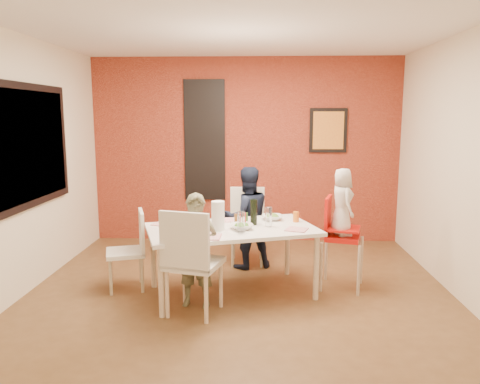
{
  "coord_description": "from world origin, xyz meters",
  "views": [
    {
      "loc": [
        0.21,
        -4.66,
        1.87
      ],
      "look_at": [
        0.0,
        0.3,
        1.05
      ],
      "focal_mm": 35.0,
      "sensor_mm": 36.0,
      "label": 1
    }
  ],
  "objects_px": {
    "dining_table": "(232,234)",
    "chair_far": "(247,221)",
    "wine_bottle": "(254,212)",
    "paper_towel_roll": "(218,216)",
    "child_near": "(196,251)",
    "chair_near": "(190,257)",
    "high_chair": "(338,234)",
    "child_far": "(247,218)",
    "chair_left": "(132,246)",
    "toddler": "(342,202)"
  },
  "relations": [
    {
      "from": "dining_table",
      "to": "chair_far",
      "type": "xyz_separation_m",
      "value": [
        0.13,
        1.12,
        -0.12
      ]
    },
    {
      "from": "wine_bottle",
      "to": "paper_towel_roll",
      "type": "height_order",
      "value": "paper_towel_roll"
    },
    {
      "from": "child_near",
      "to": "chair_far",
      "type": "bearing_deg",
      "value": 80.61
    },
    {
      "from": "chair_far",
      "to": "paper_towel_roll",
      "type": "relative_size",
      "value": 3.2
    },
    {
      "from": "chair_near",
      "to": "wine_bottle",
      "type": "distance_m",
      "value": 0.97
    },
    {
      "from": "high_chair",
      "to": "chair_far",
      "type": "bearing_deg",
      "value": 64.31
    },
    {
      "from": "chair_near",
      "to": "wine_bottle",
      "type": "xyz_separation_m",
      "value": [
        0.57,
        0.73,
        0.28
      ]
    },
    {
      "from": "child_far",
      "to": "dining_table",
      "type": "bearing_deg",
      "value": 60.57
    },
    {
      "from": "chair_near",
      "to": "child_far",
      "type": "relative_size",
      "value": 0.82
    },
    {
      "from": "chair_left",
      "to": "chair_far",
      "type": "bearing_deg",
      "value": 112.21
    },
    {
      "from": "chair_far",
      "to": "paper_towel_roll",
      "type": "distance_m",
      "value": 1.3
    },
    {
      "from": "chair_near",
      "to": "toddler",
      "type": "height_order",
      "value": "toddler"
    },
    {
      "from": "chair_left",
      "to": "dining_table",
      "type": "bearing_deg",
      "value": 66.75
    },
    {
      "from": "chair_left",
      "to": "high_chair",
      "type": "relative_size",
      "value": 0.85
    },
    {
      "from": "chair_near",
      "to": "chair_far",
      "type": "distance_m",
      "value": 1.78
    },
    {
      "from": "child_far",
      "to": "high_chair",
      "type": "bearing_deg",
      "value": 126.72
    },
    {
      "from": "dining_table",
      "to": "child_far",
      "type": "distance_m",
      "value": 0.89
    },
    {
      "from": "wine_bottle",
      "to": "paper_towel_roll",
      "type": "relative_size",
      "value": 0.92
    },
    {
      "from": "chair_far",
      "to": "child_near",
      "type": "relative_size",
      "value": 0.84
    },
    {
      "from": "chair_left",
      "to": "high_chair",
      "type": "distance_m",
      "value": 2.23
    },
    {
      "from": "chair_left",
      "to": "paper_towel_roll",
      "type": "xyz_separation_m",
      "value": [
        0.95,
        -0.21,
        0.38
      ]
    },
    {
      "from": "chair_near",
      "to": "paper_towel_roll",
      "type": "bearing_deg",
      "value": -98.77
    },
    {
      "from": "dining_table",
      "to": "chair_near",
      "type": "relative_size",
      "value": 1.88
    },
    {
      "from": "child_near",
      "to": "child_far",
      "type": "relative_size",
      "value": 0.9
    },
    {
      "from": "chair_far",
      "to": "toddler",
      "type": "bearing_deg",
      "value": -42.19
    },
    {
      "from": "chair_near",
      "to": "child_near",
      "type": "height_order",
      "value": "child_near"
    },
    {
      "from": "chair_left",
      "to": "wine_bottle",
      "type": "relative_size",
      "value": 3.14
    },
    {
      "from": "chair_near",
      "to": "paper_towel_roll",
      "type": "relative_size",
      "value": 3.45
    },
    {
      "from": "toddler",
      "to": "chair_left",
      "type": "bearing_deg",
      "value": 78.19
    },
    {
      "from": "chair_left",
      "to": "wine_bottle",
      "type": "bearing_deg",
      "value": 73.7
    },
    {
      "from": "chair_near",
      "to": "child_near",
      "type": "xyz_separation_m",
      "value": [
        0.02,
        0.25,
        -0.01
      ]
    },
    {
      "from": "chair_far",
      "to": "child_far",
      "type": "height_order",
      "value": "child_far"
    },
    {
      "from": "chair_far",
      "to": "chair_left",
      "type": "distance_m",
      "value": 1.58
    },
    {
      "from": "dining_table",
      "to": "high_chair",
      "type": "bearing_deg",
      "value": 11.51
    },
    {
      "from": "toddler",
      "to": "high_chair",
      "type": "bearing_deg",
      "value": 48.6
    },
    {
      "from": "child_far",
      "to": "chair_left",
      "type": "bearing_deg",
      "value": 11.55
    },
    {
      "from": "high_chair",
      "to": "toddler",
      "type": "distance_m",
      "value": 0.35
    },
    {
      "from": "paper_towel_roll",
      "to": "wine_bottle",
      "type": "bearing_deg",
      "value": 34.45
    },
    {
      "from": "dining_table",
      "to": "paper_towel_roll",
      "type": "xyz_separation_m",
      "value": [
        -0.13,
        -0.11,
        0.21
      ]
    },
    {
      "from": "high_chair",
      "to": "wine_bottle",
      "type": "height_order",
      "value": "high_chair"
    },
    {
      "from": "toddler",
      "to": "paper_towel_roll",
      "type": "relative_size",
      "value": 2.44
    },
    {
      "from": "paper_towel_roll",
      "to": "child_near",
      "type": "bearing_deg",
      "value": -129.37
    },
    {
      "from": "dining_table",
      "to": "child_far",
      "type": "bearing_deg",
      "value": 81.32
    },
    {
      "from": "child_near",
      "to": "child_far",
      "type": "xyz_separation_m",
      "value": [
        0.46,
        1.22,
        0.06
      ]
    },
    {
      "from": "chair_left",
      "to": "paper_towel_roll",
      "type": "height_order",
      "value": "paper_towel_roll"
    },
    {
      "from": "dining_table",
      "to": "wine_bottle",
      "type": "height_order",
      "value": "wine_bottle"
    },
    {
      "from": "chair_near",
      "to": "wine_bottle",
      "type": "height_order",
      "value": "chair_near"
    },
    {
      "from": "chair_near",
      "to": "dining_table",
      "type": "bearing_deg",
      "value": -105.2
    },
    {
      "from": "child_near",
      "to": "paper_towel_roll",
      "type": "bearing_deg",
      "value": 58.6
    },
    {
      "from": "chair_far",
      "to": "child_near",
      "type": "bearing_deg",
      "value": -108.52
    }
  ]
}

